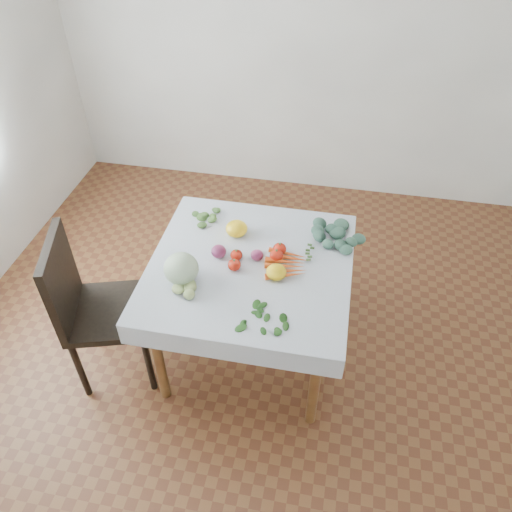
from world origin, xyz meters
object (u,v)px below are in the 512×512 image
(table, at_px, (250,277))
(cabbage, at_px, (181,269))
(chair, at_px, (90,302))
(heirloom_back, at_px, (237,229))
(carrot_bunch, at_px, (286,264))

(table, height_order, cabbage, cabbage)
(table, xyz_separation_m, chair, (-0.86, -0.30, -0.07))
(chair, xyz_separation_m, heirloom_back, (0.73, 0.54, 0.22))
(table, bearing_deg, chair, -160.70)
(chair, bearing_deg, cabbage, 11.83)
(chair, relative_size, heirloom_back, 7.83)
(cabbage, distance_m, carrot_bunch, 0.58)
(table, xyz_separation_m, heirloom_back, (-0.13, 0.24, 0.15))
(cabbage, height_order, carrot_bunch, cabbage)
(table, relative_size, carrot_bunch, 3.82)
(table, relative_size, chair, 0.98)
(chair, relative_size, carrot_bunch, 3.89)
(table, height_order, chair, chair)
(heirloom_back, xyz_separation_m, carrot_bunch, (0.33, -0.22, -0.03))
(table, bearing_deg, cabbage, -150.17)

